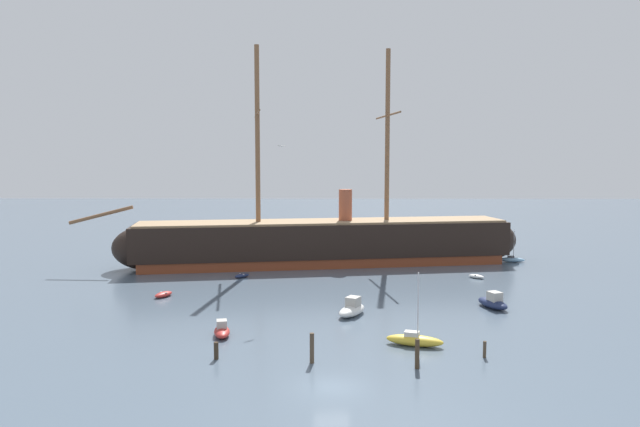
{
  "coord_description": "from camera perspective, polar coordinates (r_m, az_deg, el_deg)",
  "views": [
    {
      "loc": [
        -0.44,
        -38.8,
        15.72
      ],
      "look_at": [
        -1.13,
        30.89,
        9.31
      ],
      "focal_mm": 32.36,
      "sensor_mm": 36.0,
      "label": 1
    }
  ],
  "objects": [
    {
      "name": "ground_plane",
      "position": [
        41.86,
        1.17,
        -16.8
      ],
      "size": [
        400.0,
        400.0,
        0.0
      ],
      "primitive_type": "plane",
      "color": "#4C5B6B"
    },
    {
      "name": "tall_ship",
      "position": [
        87.24,
        0.35,
        -2.81
      ],
      "size": [
        67.0,
        17.37,
        32.38
      ],
      "color": "brown",
      "rests_on": "ground"
    },
    {
      "name": "motorboat_foreground_left",
      "position": [
        53.56,
        -9.68,
        -11.34
      ],
      "size": [
        2.03,
        3.55,
        1.4
      ],
      "color": "#B22D28",
      "rests_on": "ground"
    },
    {
      "name": "sailboat_foreground_right",
      "position": [
        50.81,
        9.32,
        -12.21
      ],
      "size": [
        5.08,
        2.8,
        6.34
      ],
      "color": "gold",
      "rests_on": "ground"
    },
    {
      "name": "motorboat_near_centre",
      "position": [
        59.51,
        3.18,
        -9.41
      ],
      "size": [
        3.76,
        4.81,
        1.87
      ],
      "color": "silver",
      "rests_on": "ground"
    },
    {
      "name": "dinghy_mid_left",
      "position": [
        69.59,
        -15.22,
        -7.73
      ],
      "size": [
        2.19,
        2.8,
        0.61
      ],
      "color": "#B22D28",
      "rests_on": "ground"
    },
    {
      "name": "motorboat_mid_right",
      "position": [
        64.92,
        16.73,
        -8.4
      ],
      "size": [
        3.28,
        4.71,
        1.83
      ],
      "color": "#1E284C",
      "rests_on": "ground"
    },
    {
      "name": "dinghy_alongside_bow",
      "position": [
        78.72,
        -7.74,
        -6.11
      ],
      "size": [
        2.28,
        2.4,
        0.55
      ],
      "color": "#1E284C",
      "rests_on": "ground"
    },
    {
      "name": "dinghy_alongside_stern",
      "position": [
        80.36,
        15.22,
        -6.02
      ],
      "size": [
        2.26,
        2.17,
        0.52
      ],
      "color": "silver",
      "rests_on": "ground"
    },
    {
      "name": "dinghy_far_left",
      "position": [
        97.48,
        -16.28,
        -4.11
      ],
      "size": [
        1.75,
        1.93,
        0.43
      ],
      "color": "#1E284C",
      "rests_on": "ground"
    },
    {
      "name": "sailboat_far_right",
      "position": [
        94.6,
        18.45,
        -4.33
      ],
      "size": [
        3.92,
        1.73,
        4.94
      ],
      "color": "#7FB2D6",
      "rests_on": "ground"
    },
    {
      "name": "dinghy_distant_centre",
      "position": [
        102.77,
        2.62,
        -3.36
      ],
      "size": [
        1.91,
        3.03,
        0.66
      ],
      "color": "#7FB2D6",
      "rests_on": "ground"
    },
    {
      "name": "mooring_piling_nearest",
      "position": [
        45.99,
        -0.8,
        -13.16
      ],
      "size": [
        0.35,
        0.35,
        2.38
      ],
      "primitive_type": "cylinder",
      "color": "#4C3D2D",
      "rests_on": "ground"
    },
    {
      "name": "mooring_piling_left_pair",
      "position": [
        49.14,
        15.97,
        -12.79
      ],
      "size": [
        0.27,
        0.27,
        1.33
      ],
      "primitive_type": "cylinder",
      "color": "#4C3D2D",
      "rests_on": "ground"
    },
    {
      "name": "mooring_piling_right_pair",
      "position": [
        47.66,
        -10.23,
        -13.21
      ],
      "size": [
        0.37,
        0.37,
        1.39
      ],
      "primitive_type": "cylinder",
      "color": "#382B1E",
      "rests_on": "ground"
    },
    {
      "name": "mooring_piling_midwater",
      "position": [
        45.43,
        9.59,
        -13.53
      ],
      "size": [
        0.34,
        0.34,
        2.29
      ],
      "primitive_type": "cylinder",
      "color": "#423323",
      "rests_on": "ground"
    },
    {
      "name": "seagull_in_flight",
      "position": [
        63.85,
        -3.8,
        6.67
      ],
      "size": [
        0.85,
        0.97,
        0.13
      ],
      "color": "silver"
    }
  ]
}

